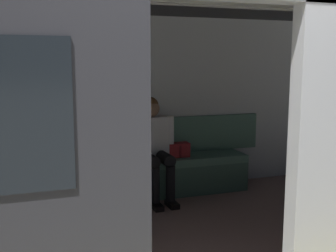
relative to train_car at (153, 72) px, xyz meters
name	(u,v)px	position (x,y,z in m)	size (l,w,h in m)	color
train_car	(153,72)	(0.00, 0.00, 0.00)	(6.40, 2.83, 2.23)	silver
bench_seat	(132,170)	(-0.06, -1.08, -1.14)	(2.85, 0.44, 0.45)	#4C7566
person_seated	(153,142)	(-0.30, -1.02, -0.82)	(0.55, 0.68, 1.18)	silver
handbag	(178,150)	(-0.64, -1.11, -0.95)	(0.26, 0.15, 0.17)	maroon
book	(116,160)	(0.11, -1.14, -1.02)	(0.15, 0.22, 0.03)	silver
grab_pole_door	(139,142)	(0.35, 0.83, -0.44)	(0.04, 0.04, 2.09)	silver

